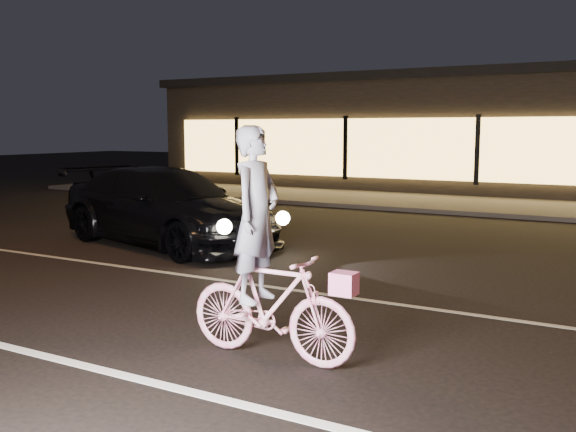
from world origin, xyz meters
The scene contains 7 objects.
ground centered at (0.00, 0.00, 0.00)m, with size 90.00×90.00×0.00m, color black.
lane_stripe_near centered at (0.00, -1.50, 0.00)m, with size 60.00×0.12×0.01m, color silver.
lane_stripe_far centered at (0.00, 2.00, 0.00)m, with size 60.00×0.10×0.01m, color gray.
sidewalk centered at (0.00, 13.00, 0.06)m, with size 30.00×4.00×0.12m, color #383533.
storefront centered at (0.00, 18.97, 2.15)m, with size 25.40×8.42×4.20m.
cyclist centered at (1.49, -0.47, 0.80)m, with size 1.80×0.62×2.26m.
sedan centered at (-3.43, 3.96, 0.74)m, with size 5.47×3.25×1.48m.
Camera 1 is at (4.60, -5.65, 2.22)m, focal length 40.00 mm.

